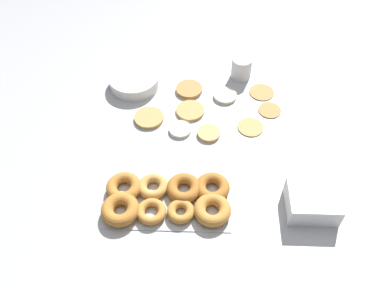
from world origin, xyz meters
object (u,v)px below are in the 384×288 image
(pancake_2, at_px, (251,127))
(pancake_3, at_px, (225,96))
(pancake_8, at_px, (180,130))
(paper_cup, at_px, (241,68))
(donut_tray, at_px, (167,199))
(pancake_4, at_px, (189,89))
(container_stack, at_px, (312,202))
(pancake_6, at_px, (209,133))
(pancake_1, at_px, (262,92))
(batter_bowl, at_px, (134,81))
(pancake_0, at_px, (190,111))
(pancake_7, at_px, (149,118))
(pancake_5, at_px, (270,110))

(pancake_2, bearing_deg, pancake_3, 119.38)
(pancake_8, distance_m, paper_cup, 0.39)
(donut_tray, bearing_deg, pancake_4, 84.63)
(container_stack, bearing_deg, pancake_6, 136.81)
(donut_tray, relative_size, paper_cup, 4.45)
(pancake_1, height_order, batter_bowl, batter_bowl)
(pancake_8, bearing_deg, pancake_1, 34.42)
(pancake_0, bearing_deg, container_stack, -46.62)
(batter_bowl, bearing_deg, pancake_1, -3.02)
(pancake_4, relative_size, pancake_7, 0.96)
(pancake_4, xyz_separation_m, pancake_8, (-0.02, -0.22, -0.00))
(pancake_3, distance_m, pancake_7, 0.32)
(pancake_2, height_order, pancake_7, pancake_7)
(pancake_3, bearing_deg, pancake_7, -155.55)
(pancake_6, distance_m, container_stack, 0.44)
(pancake_0, height_order, pancake_5, pancake_0)
(pancake_1, xyz_separation_m, pancake_4, (-0.29, 0.00, 0.00))
(pancake_3, xyz_separation_m, paper_cup, (0.07, 0.13, 0.04))
(pancake_1, xyz_separation_m, pancake_3, (-0.15, -0.03, 0.00))
(pancake_3, distance_m, donut_tray, 0.53)
(pancake_2, xyz_separation_m, container_stack, (0.17, -0.34, 0.03))
(pancake_0, distance_m, pancake_7, 0.16)
(batter_bowl, height_order, container_stack, container_stack)
(pancake_6, xyz_separation_m, paper_cup, (0.13, 0.33, 0.04))
(pancake_8, bearing_deg, pancake_5, 18.84)
(pancake_2, relative_size, pancake_3, 1.05)
(pancake_6, xyz_separation_m, pancake_7, (-0.23, 0.07, 0.00))
(donut_tray, bearing_deg, pancake_6, 66.13)
(pancake_4, xyz_separation_m, container_stack, (0.40, -0.53, 0.03))
(pancake_2, distance_m, pancake_8, 0.26)
(donut_tray, distance_m, batter_bowl, 0.58)
(donut_tray, height_order, paper_cup, paper_cup)
(donut_tray, xyz_separation_m, paper_cup, (0.26, 0.62, 0.02))
(pancake_1, distance_m, pancake_8, 0.38)
(pancake_1, relative_size, batter_bowl, 0.50)
(pancake_3, height_order, pancake_4, pancake_4)
(pancake_4, xyz_separation_m, batter_bowl, (-0.22, 0.03, 0.02))
(paper_cup, bearing_deg, container_stack, -73.22)
(pancake_4, relative_size, paper_cup, 1.16)
(donut_tray, xyz_separation_m, container_stack, (0.45, -0.01, 0.02))
(pancake_7, bearing_deg, pancake_6, -17.20)
(pancake_2, distance_m, pancake_3, 0.19)
(pancake_0, relative_size, pancake_1, 1.09)
(pancake_6, relative_size, paper_cup, 0.92)
(batter_bowl, bearing_deg, donut_tray, -72.58)
(pancake_3, bearing_deg, pancake_5, -22.62)
(pancake_7, bearing_deg, pancake_3, 24.45)
(pancake_8, height_order, paper_cup, paper_cup)
(pancake_6, bearing_deg, pancake_3, 72.48)
(pancake_4, relative_size, batter_bowl, 0.53)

